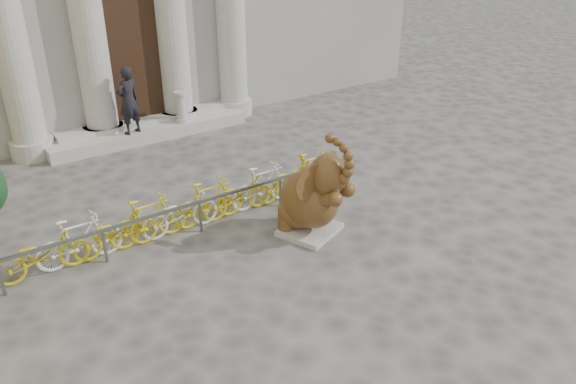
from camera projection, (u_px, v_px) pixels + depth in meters
ground at (356, 291)px, 9.99m from camera, size 80.00×80.00×0.00m
entrance_steps at (149, 131)px, 16.80m from camera, size 6.00×1.20×0.36m
elephant_statue at (312, 198)px, 11.46m from camera, size 1.53×1.81×2.28m
bike_rack at (194, 206)px, 11.82m from camera, size 8.11×0.53×1.00m
pedestrian at (128, 100)px, 15.71m from camera, size 0.81×0.65×1.93m
balustrade_post at (181, 108)px, 16.80m from camera, size 0.38×0.38×0.94m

